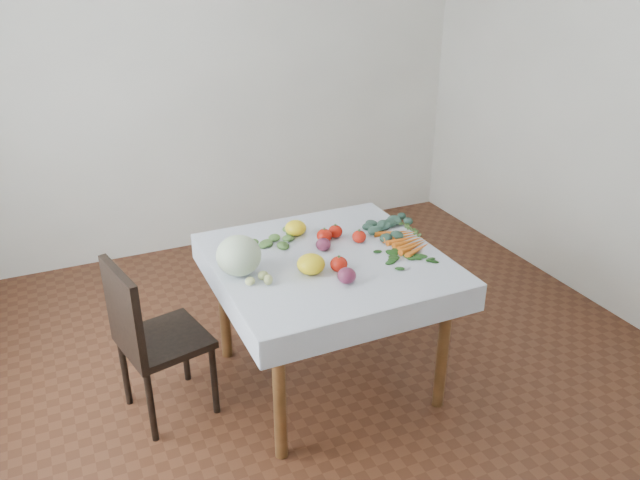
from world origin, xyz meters
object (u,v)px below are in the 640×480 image
at_px(chair, 147,332).
at_px(carrot_bunch, 406,240).
at_px(heirloom_back, 296,228).
at_px(cabbage, 239,255).
at_px(table, 327,275).

xyz_separation_m(chair, carrot_bunch, (1.37, -0.12, 0.27)).
bearing_deg(heirloom_back, chair, -165.64).
bearing_deg(cabbage, table, -2.39).
bearing_deg(carrot_bunch, chair, 175.10).
height_order(chair, carrot_bunch, chair).
xyz_separation_m(heirloom_back, carrot_bunch, (0.49, -0.34, -0.03)).
bearing_deg(cabbage, chair, 170.62).
relative_size(table, heirloom_back, 8.52).
relative_size(table, carrot_bunch, 3.07).
height_order(cabbage, heirloom_back, cabbage).
bearing_deg(table, heirloom_back, 97.36).
height_order(heirloom_back, carrot_bunch, heirloom_back).
bearing_deg(heirloom_back, table, -82.64).
relative_size(chair, carrot_bunch, 2.67).
relative_size(table, cabbage, 4.63).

